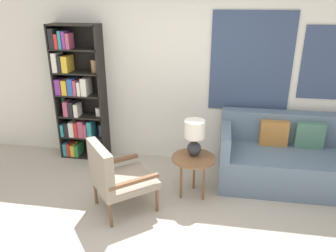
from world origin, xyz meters
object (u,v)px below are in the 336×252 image
object	(u,v)px
bookshelf	(76,95)
couch	(290,159)
armchair	(114,175)
side_table	(193,161)
table_lamp	(194,135)

from	to	relation	value
bookshelf	couch	size ratio (longest dim) A/B	1.08
bookshelf	armchair	xyz separation A→B (m)	(0.97, -1.28, -0.50)
side_table	couch	bearing A→B (deg)	23.69
armchair	couch	world-z (taller)	couch
armchair	table_lamp	size ratio (longest dim) A/B	1.92
armchair	side_table	distance (m)	0.96
table_lamp	bookshelf	bearing A→B (deg)	157.11
armchair	couch	distance (m)	2.30
armchair	couch	size ratio (longest dim) A/B	0.47
bookshelf	armchair	world-z (taller)	bookshelf
couch	side_table	distance (m)	1.35
bookshelf	side_table	distance (m)	2.05
armchair	table_lamp	world-z (taller)	table_lamp
bookshelf	side_table	bearing A→B (deg)	-24.43
couch	armchair	bearing A→B (deg)	-154.27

